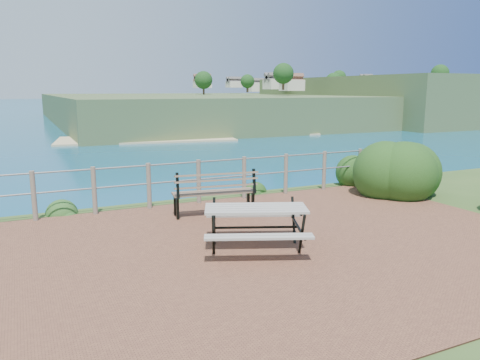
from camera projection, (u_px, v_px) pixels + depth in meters
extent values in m
cube|color=brown|center=(269.00, 247.00, 7.76)|extent=(10.00, 7.00, 0.12)
plane|color=#146779|center=(26.00, 96.00, 185.35)|extent=(1200.00, 1200.00, 0.00)
cylinder|color=#6B5B4C|center=(34.00, 196.00, 9.19)|extent=(0.10, 0.10, 1.00)
cylinder|color=#6B5B4C|center=(94.00, 191.00, 9.68)|extent=(0.10, 0.10, 1.00)
cylinder|color=#6B5B4C|center=(149.00, 186.00, 10.16)|extent=(0.10, 0.10, 1.00)
cylinder|color=#6B5B4C|center=(199.00, 181.00, 10.64)|extent=(0.10, 0.10, 1.00)
cylinder|color=#6B5B4C|center=(244.00, 177.00, 11.12)|extent=(0.10, 0.10, 1.00)
cylinder|color=#6B5B4C|center=(286.00, 174.00, 11.60)|extent=(0.10, 0.10, 1.00)
cylinder|color=#6B5B4C|center=(324.00, 170.00, 12.08)|extent=(0.10, 0.10, 1.00)
cylinder|color=#6B5B4C|center=(360.00, 167.00, 12.56)|extent=(0.10, 0.10, 1.00)
cylinder|color=slate|center=(198.00, 162.00, 10.55)|extent=(9.40, 0.04, 0.04)
cylinder|color=slate|center=(199.00, 179.00, 10.63)|extent=(9.40, 0.04, 0.04)
cube|color=#3D552A|center=(309.00, 105.00, 253.98)|extent=(260.00, 180.00, 12.00)
cube|color=#3D552A|center=(449.00, 98.00, 242.82)|extent=(160.00, 120.00, 20.00)
cube|color=#CBB48B|center=(412.00, 128.00, 175.42)|extent=(209.53, 114.73, 0.50)
cube|color=gray|center=(256.00, 208.00, 7.54)|extent=(1.77, 1.26, 0.04)
cube|color=gray|center=(256.00, 225.00, 7.59)|extent=(1.60, 0.85, 0.04)
cube|color=gray|center=(256.00, 225.00, 7.59)|extent=(1.60, 0.85, 0.04)
cylinder|color=black|center=(256.00, 227.00, 7.60)|extent=(1.31, 0.58, 0.04)
cube|color=brown|center=(214.00, 192.00, 9.65)|extent=(1.76, 0.68, 0.04)
cube|color=brown|center=(214.00, 178.00, 9.59)|extent=(1.71, 0.38, 0.39)
cube|color=black|center=(214.00, 203.00, 9.69)|extent=(0.06, 0.07, 0.47)
cube|color=black|center=(214.00, 203.00, 9.69)|extent=(0.06, 0.07, 0.47)
cube|color=black|center=(214.00, 203.00, 9.69)|extent=(0.06, 0.07, 0.47)
cube|color=black|center=(214.00, 203.00, 9.69)|extent=(0.06, 0.07, 0.47)
ellipsoid|color=#1E3E13|center=(412.00, 198.00, 11.34)|extent=(1.60, 1.60, 2.27)
ellipsoid|color=#1E3E13|center=(363.00, 186.00, 12.75)|extent=(0.94, 0.94, 1.35)
ellipsoid|color=#214D1D|center=(70.00, 214.00, 9.87)|extent=(0.70, 0.70, 0.41)
ellipsoid|color=#1E3E13|center=(259.00, 191.00, 12.04)|extent=(0.68, 0.68, 0.39)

